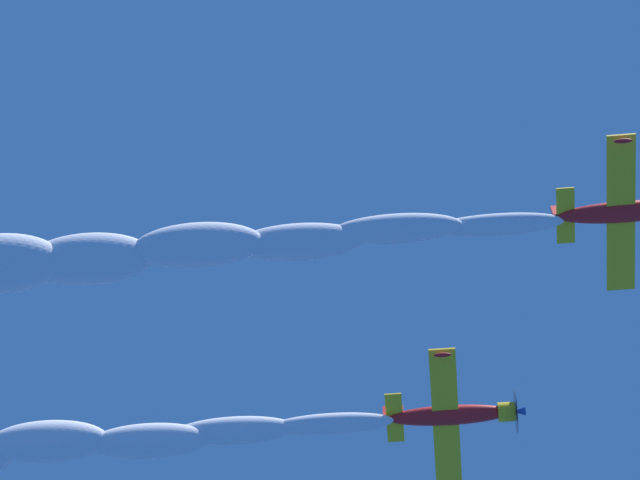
{
  "coord_description": "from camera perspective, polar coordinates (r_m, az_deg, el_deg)",
  "views": [
    {
      "loc": [
        -40.88,
        -8.53,
        1.57
      ],
      "look_at": [
        -12.61,
        18.8,
        73.47
      ],
      "focal_mm": 81.73,
      "sensor_mm": 36.0,
      "label": 1
    }
  ],
  "objects": [
    {
      "name": "airplane_lead",
      "position": [
        83.29,
        12.02,
        1.1
      ],
      "size": [
        8.34,
        7.98,
        2.76
      ],
      "color": "red"
    },
    {
      "name": "airplane_left_wingman",
      "position": [
        88.27,
        5.26,
        -6.83
      ],
      "size": [
        8.35,
        7.95,
        2.77
      ],
      "color": "red"
    },
    {
      "name": "smoke_trail_lead",
      "position": [
        83.35,
        -9.63,
        -0.72
      ],
      "size": [
        28.49,
        33.94,
        4.03
      ],
      "color": "white"
    }
  ]
}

